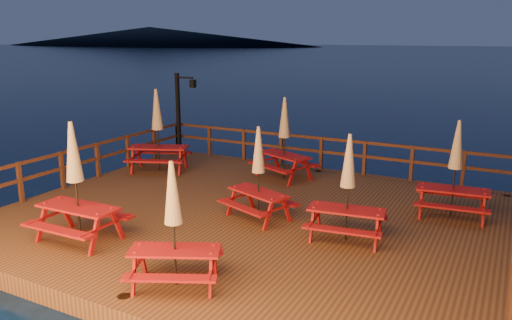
% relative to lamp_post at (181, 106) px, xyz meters
% --- Properties ---
extents(ground, '(500.00, 500.00, 0.00)m').
position_rel_lamp_post_xyz_m(ground, '(5.39, -4.55, -2.20)').
color(ground, black).
rests_on(ground, ground).
extents(deck, '(12.00, 10.00, 0.40)m').
position_rel_lamp_post_xyz_m(deck, '(5.39, -4.55, -2.00)').
color(deck, '#452516').
rests_on(deck, ground).
extents(deck_piles, '(11.44, 9.44, 1.40)m').
position_rel_lamp_post_xyz_m(deck_piles, '(5.39, -4.55, -2.50)').
color(deck_piles, '#3A1C12').
rests_on(deck_piles, ground).
extents(railing, '(11.80, 9.75, 1.10)m').
position_rel_lamp_post_xyz_m(railing, '(5.39, -2.77, -1.03)').
color(railing, '#3A1C12').
rests_on(railing, deck).
extents(lamp_post, '(0.85, 0.18, 3.00)m').
position_rel_lamp_post_xyz_m(lamp_post, '(0.00, 0.00, 0.00)').
color(lamp_post, black).
rests_on(lamp_post, deck).
extents(headland_left, '(180.00, 84.00, 9.00)m').
position_rel_lamp_post_xyz_m(headland_left, '(-154.61, 185.45, 2.30)').
color(headland_left, black).
rests_on(headland_left, ground).
extents(picnic_table_0, '(2.19, 2.02, 2.53)m').
position_rel_lamp_post_xyz_m(picnic_table_0, '(4.74, -1.22, -0.48)').
color(picnic_table_0, maroon).
rests_on(picnic_table_0, deck).
extents(picnic_table_1, '(1.85, 1.53, 2.61)m').
position_rel_lamp_post_xyz_m(picnic_table_1, '(2.89, -7.75, -0.44)').
color(picnic_table_1, maroon).
rests_on(picnic_table_1, deck).
extents(picnic_table_2, '(2.00, 1.87, 2.28)m').
position_rel_lamp_post_xyz_m(picnic_table_2, '(5.94, -8.40, -0.61)').
color(picnic_table_2, maroon).
rests_on(picnic_table_2, deck).
extents(picnic_table_3, '(1.80, 1.55, 2.34)m').
position_rel_lamp_post_xyz_m(picnic_table_3, '(7.97, -5.02, -0.58)').
color(picnic_table_3, maroon).
rests_on(picnic_table_3, deck).
extents(picnic_table_4, '(1.94, 1.77, 2.27)m').
position_rel_lamp_post_xyz_m(picnic_table_4, '(5.69, -4.75, -0.62)').
color(picnic_table_4, maroon).
rests_on(picnic_table_4, deck).
extents(picnic_table_5, '(2.32, 2.15, 2.68)m').
position_rel_lamp_post_xyz_m(picnic_table_5, '(0.73, -2.33, -0.40)').
color(picnic_table_5, maroon).
rests_on(picnic_table_5, deck).
extents(picnic_table_6, '(1.82, 1.56, 2.40)m').
position_rel_lamp_post_xyz_m(picnic_table_6, '(9.81, -2.46, -0.55)').
color(picnic_table_6, maroon).
rests_on(picnic_table_6, deck).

